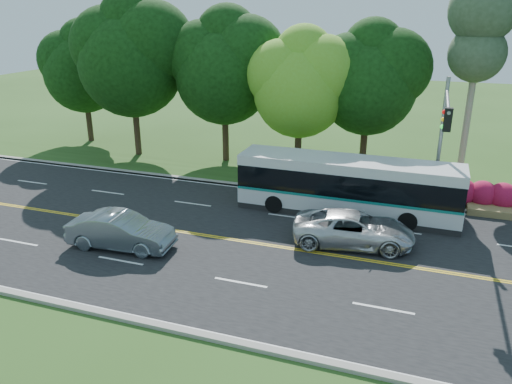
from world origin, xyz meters
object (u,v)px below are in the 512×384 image
(transit_bus, at_px, (347,187))
(suv, at_px, (354,229))
(sedan, at_px, (121,231))
(traffic_signal, at_px, (443,131))

(transit_bus, distance_m, suv, 3.73)
(sedan, xyz_separation_m, suv, (9.80, 3.73, -0.03))
(transit_bus, height_order, sedan, transit_bus)
(transit_bus, relative_size, sedan, 2.36)
(suv, bearing_deg, sedan, 102.87)
(transit_bus, xyz_separation_m, sedan, (-8.87, -7.28, -0.67))
(transit_bus, xyz_separation_m, suv, (0.93, -3.55, -0.71))
(traffic_signal, height_order, sedan, traffic_signal)
(traffic_signal, xyz_separation_m, transit_bus, (-4.28, -0.49, -3.19))
(sedan, distance_m, suv, 10.49)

